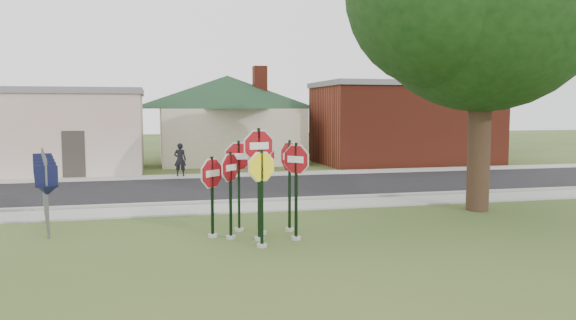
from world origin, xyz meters
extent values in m
plane|color=#2F491B|center=(0.00, 0.00, 0.00)|extent=(120.00, 120.00, 0.00)
cube|color=gray|center=(0.00, 5.50, 0.03)|extent=(60.00, 1.60, 0.06)
cube|color=black|center=(0.00, 10.00, 0.02)|extent=(60.00, 7.00, 0.04)
cube|color=gray|center=(0.00, 14.30, 0.03)|extent=(60.00, 1.60, 0.06)
cube|color=gray|center=(0.00, 6.50, 0.07)|extent=(60.00, 0.20, 0.14)
cylinder|color=#999690|center=(0.04, 1.12, 0.04)|extent=(0.24, 0.24, 0.08)
cube|color=black|center=(0.04, 1.12, 1.37)|extent=(0.07, 0.06, 2.75)
cylinder|color=white|center=(0.04, 1.12, 2.32)|extent=(1.05, 0.24, 1.07)
cylinder|color=maroon|center=(0.04, 1.12, 2.32)|extent=(0.97, 0.23, 0.99)
cube|color=white|center=(0.04, 1.12, 2.32)|extent=(0.48, 0.11, 0.17)
cylinder|color=#999690|center=(-0.02, 0.43, 0.04)|extent=(0.24, 0.24, 0.08)
cube|color=black|center=(-0.02, 0.43, 1.14)|extent=(0.07, 0.07, 2.27)
cylinder|color=white|center=(-0.02, 0.43, 1.88)|extent=(0.92, 0.35, 0.97)
cylinder|color=yellow|center=(-0.02, 0.43, 1.88)|extent=(0.85, 0.33, 0.90)
cylinder|color=#999690|center=(-0.61, 1.44, 0.04)|extent=(0.24, 0.24, 0.08)
cube|color=black|center=(-0.61, 1.44, 1.08)|extent=(0.08, 0.08, 2.17)
cylinder|color=white|center=(-0.61, 1.44, 1.77)|extent=(0.65, 0.74, 0.97)
cylinder|color=maroon|center=(-0.61, 1.44, 1.77)|extent=(0.61, 0.69, 0.90)
cube|color=white|center=(-0.61, 1.44, 1.77)|extent=(0.30, 0.34, 0.15)
cylinder|color=#999690|center=(0.93, 0.97, 0.04)|extent=(0.24, 0.24, 0.08)
cube|color=black|center=(0.93, 0.97, 1.20)|extent=(0.08, 0.08, 2.39)
cylinder|color=white|center=(0.93, 0.97, 1.98)|extent=(0.67, 0.77, 1.01)
cylinder|color=maroon|center=(0.93, 0.97, 1.98)|extent=(0.63, 0.72, 0.93)
cube|color=white|center=(0.93, 0.97, 1.98)|extent=(0.31, 0.36, 0.16)
cylinder|color=#999690|center=(0.23, 1.76, 0.04)|extent=(0.24, 0.24, 0.08)
cube|color=black|center=(0.23, 1.76, 1.20)|extent=(0.07, 0.06, 2.40)
cylinder|color=white|center=(0.23, 1.76, 1.98)|extent=(1.03, 0.23, 1.05)
cylinder|color=maroon|center=(0.23, 1.76, 1.98)|extent=(0.96, 0.22, 0.97)
cube|color=white|center=(0.23, 1.76, 1.98)|extent=(0.48, 0.11, 0.17)
cylinder|color=#999690|center=(-0.28, 2.26, 0.04)|extent=(0.24, 0.24, 0.08)
cube|color=black|center=(-0.28, 2.26, 1.19)|extent=(0.06, 0.05, 2.39)
cylinder|color=white|center=(-0.28, 2.26, 1.97)|extent=(1.02, 0.03, 1.02)
cylinder|color=maroon|center=(-0.28, 2.26, 1.97)|extent=(0.95, 0.03, 0.95)
cube|color=white|center=(-0.28, 2.26, 1.97)|extent=(0.47, 0.02, 0.16)
cylinder|color=#999690|center=(1.01, 1.97, 0.04)|extent=(0.24, 0.24, 0.08)
cube|color=black|center=(1.01, 1.97, 1.20)|extent=(0.07, 0.07, 2.40)
cylinder|color=white|center=(1.01, 1.97, 1.95)|extent=(0.40, 1.04, 1.11)
cylinder|color=maroon|center=(1.01, 1.97, 1.95)|extent=(0.37, 0.97, 1.02)
cube|color=white|center=(1.01, 1.97, 1.95)|extent=(0.19, 0.48, 0.18)
cylinder|color=#999690|center=(-1.03, 1.72, 0.04)|extent=(0.24, 0.24, 0.08)
cube|color=black|center=(-1.03, 1.72, 1.01)|extent=(0.08, 0.08, 2.03)
cylinder|color=white|center=(-1.03, 1.72, 1.61)|extent=(0.79, 0.70, 1.04)
cylinder|color=maroon|center=(-1.03, 1.72, 1.61)|extent=(0.73, 0.65, 0.96)
cube|color=white|center=(-1.03, 1.72, 1.61)|extent=(0.37, 0.32, 0.17)
cube|color=#59595E|center=(-5.00, 2.50, 1.00)|extent=(0.05, 0.05, 2.00)
cube|color=black|center=(-5.00, 2.50, 1.55)|extent=(0.55, 0.13, 0.55)
cone|color=black|center=(-5.00, 2.50, 1.20)|extent=(0.65, 0.65, 0.25)
cube|color=#59595E|center=(-5.20, 3.50, 1.00)|extent=(0.05, 0.05, 2.00)
cube|color=black|center=(-5.20, 3.50, 1.55)|extent=(0.55, 0.09, 0.55)
cone|color=black|center=(-5.20, 3.50, 1.20)|extent=(0.62, 0.62, 0.25)
cube|color=#59595E|center=(-5.40, 4.50, 1.00)|extent=(0.05, 0.05, 2.00)
cube|color=black|center=(-5.40, 4.50, 1.55)|extent=(0.55, 0.05, 0.55)
cone|color=black|center=(-5.40, 4.50, 1.20)|extent=(0.58, 0.58, 0.25)
cube|color=#59595E|center=(-5.60, 5.50, 1.00)|extent=(0.05, 0.05, 2.00)
cube|color=black|center=(-5.60, 5.50, 1.55)|extent=(0.55, 0.05, 0.55)
cone|color=black|center=(-5.60, 5.50, 1.20)|extent=(0.58, 0.58, 0.25)
cube|color=#59595E|center=(-5.80, 6.50, 1.00)|extent=(0.05, 0.05, 2.00)
cube|color=black|center=(-5.80, 6.50, 1.55)|extent=(0.55, 0.09, 0.55)
cone|color=black|center=(-5.80, 6.50, 1.20)|extent=(0.62, 0.62, 0.25)
cube|color=silver|center=(-9.00, 18.00, 2.00)|extent=(12.00, 6.00, 4.00)
cube|color=slate|center=(-9.00, 18.00, 4.05)|extent=(12.20, 6.20, 0.30)
cube|color=#332D28|center=(-6.00, 15.02, 1.10)|extent=(1.00, 0.10, 2.20)
cube|color=beige|center=(2.00, 22.00, 1.60)|extent=(8.00, 8.00, 3.20)
pyramid|color=black|center=(2.00, 22.00, 5.20)|extent=(11.60, 11.60, 2.00)
cube|color=maroon|center=(4.00, 22.00, 5.00)|extent=(0.80, 0.80, 1.60)
cube|color=maroon|center=(12.00, 18.50, 2.25)|extent=(10.00, 6.00, 4.50)
cube|color=slate|center=(12.00, 18.50, 4.60)|extent=(10.20, 6.20, 0.30)
cube|color=white|center=(10.00, 15.55, 2.60)|extent=(2.00, 0.08, 0.90)
cylinder|color=black|center=(7.50, 3.50, 2.70)|extent=(0.70, 0.70, 5.39)
cylinder|color=black|center=(22.00, 26.00, 2.00)|extent=(0.50, 0.50, 4.00)
sphere|color=black|center=(22.00, 26.00, 5.60)|extent=(5.60, 5.60, 5.60)
imported|color=black|center=(-1.24, 14.36, 0.84)|extent=(0.61, 0.45, 1.55)
camera|label=1|loc=(-2.42, -12.16, 3.22)|focal=35.00mm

